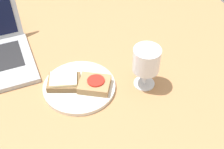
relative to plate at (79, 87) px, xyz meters
The scene contains 5 objects.
wooden_table 3.71cm from the plate, 54.99° to the right, with size 140.00×140.00×3.00cm, color #B27F51.
plate is the anchor object (origin of this frame).
sandwich_with_cheese 5.06cm from the plate, 152.47° to the left, with size 11.67×10.33×2.77cm.
sandwich_with_tomato 5.14cm from the plate, 27.32° to the right, with size 11.85×11.29×2.86cm.
wine_glass 22.09cm from the plate, 17.05° to the right, with size 8.16×8.16×13.91cm.
Camera 1 is at (-17.40, -62.37, 73.51)cm, focal length 50.00 mm.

